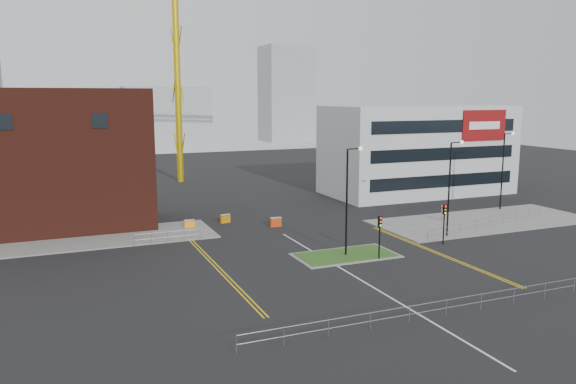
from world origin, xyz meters
The scene contains 28 objects.
ground centered at (0.00, 0.00, 0.00)m, with size 200.00×200.00×0.00m, color black.
pavement_left centered at (-20.00, 22.00, 0.06)m, with size 28.00×8.00×0.12m, color slate.
pavement_right centered at (22.00, 14.00, 0.06)m, with size 24.00×10.00×0.12m, color slate.
island_kerb centered at (2.00, 8.00, 0.04)m, with size 8.60×4.60×0.08m, color slate.
grass_island centered at (2.00, 8.00, 0.06)m, with size 8.00×4.00×0.12m, color #1D4717.
brick_building centered at (-22.97, 28.00, 6.85)m, with size 24.20×10.07×14.24m.
office_block centered at (26.01, 31.97, 6.00)m, with size 25.00×12.20×12.00m.
tower_crane centered at (3.80, 54.36, 26.04)m, with size 52.79×6.79×37.70m.
streetlamp_island centered at (2.22, 8.00, 5.41)m, with size 1.46×0.36×9.18m.
streetlamp_right_near centered at (14.22, 10.00, 5.41)m, with size 1.46×0.36×9.18m.
streetlamp_right_far centered at (28.22, 18.00, 5.41)m, with size 1.46×0.36×9.18m.
traffic_light_island centered at (4.00, 5.98, 2.57)m, with size 0.28×0.33×3.65m.
traffic_light_right centered at (12.00, 7.98, 2.57)m, with size 0.28×0.33×3.65m.
railing_front centered at (0.00, -6.00, 0.78)m, with size 24.05×0.05×1.10m.
railing_left centered at (-11.00, 18.00, 0.74)m, with size 6.05×0.05×1.10m.
railing_right centered at (20.50, 11.50, 0.78)m, with size 19.05×5.05×1.10m.
centre_line centered at (0.00, 2.00, 0.01)m, with size 0.15×30.00×0.01m, color silver.
yellow_left_a centered at (-9.00, 10.00, 0.01)m, with size 0.12×24.00×0.01m, color gold.
yellow_left_b centered at (-8.70, 10.00, 0.01)m, with size 0.12×24.00×0.01m, color gold.
yellow_right_a centered at (9.50, 6.00, 0.01)m, with size 0.12×20.00×0.01m, color gold.
yellow_right_b centered at (9.80, 6.00, 0.01)m, with size 0.12×20.00×0.01m, color gold.
skyline_b centered at (10.00, 130.00, 8.00)m, with size 24.00×12.00×16.00m, color gray.
skyline_c centered at (45.00, 125.00, 14.00)m, with size 14.00×12.00×28.00m, color gray.
skyline_d centered at (-8.00, 140.00, 6.00)m, with size 30.00×12.00×12.00m, color gray.
pedestrian centered at (17.84, 15.57, 0.91)m, with size 0.66×0.43×1.81m, color #BE7B85.
barrier_left centered at (-7.89, 22.91, 0.48)m, with size 1.07×0.38×0.89m.
barrier_mid centered at (-3.82, 24.00, 0.49)m, with size 1.12×0.57×0.90m.
barrier_right centered at (0.48, 20.27, 0.52)m, with size 1.17×0.46×0.97m.
Camera 1 is at (-20.02, -32.18, 13.21)m, focal length 35.00 mm.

